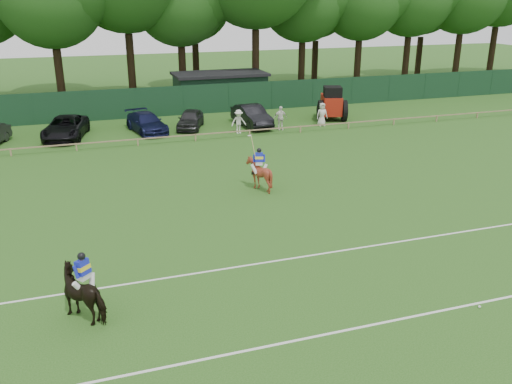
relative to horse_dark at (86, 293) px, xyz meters
name	(u,v)px	position (x,y,z in m)	size (l,w,h in m)	color
ground	(268,250)	(7.05, 2.66, -0.84)	(160.00, 160.00, 0.00)	#1E4C14
horse_dark	(86,293)	(0.00, 0.00, 0.00)	(0.91, 2.00, 1.69)	black
horse_chestnut	(259,174)	(9.05, 9.68, 0.01)	(1.37, 1.54, 1.70)	maroon
suv_black	(66,128)	(-0.57, 24.40, -0.07)	(2.56, 5.55, 1.54)	black
sedan_navy	(147,123)	(5.17, 24.37, -0.13)	(2.01, 4.94, 1.43)	#13173E
hatch_grey	(190,119)	(8.54, 24.59, -0.13)	(1.68, 4.18, 1.42)	#2A2A2C
estate_black	(252,116)	(13.23, 23.75, -0.03)	(1.73, 4.95, 1.63)	black
spectator_left	(239,122)	(11.58, 21.82, 0.04)	(1.14, 0.66, 1.77)	beige
spectator_mid	(280,118)	(14.91, 21.93, 0.06)	(1.06, 0.44, 1.81)	white
spectator_right	(322,114)	(18.49, 22.16, 0.06)	(0.88, 0.57, 1.81)	silver
rider_dark	(83,272)	(0.01, -0.01, 0.75)	(0.78, 0.75, 1.41)	silver
rider_chestnut	(259,160)	(9.05, 9.67, 0.77)	(0.92, 0.73, 2.05)	silver
polo_ball	(479,307)	(12.21, -3.58, -0.80)	(0.09, 0.09, 0.09)	silver
pitch_lines	(302,292)	(7.05, -0.84, -0.84)	(60.00, 5.10, 0.01)	silver
pitch_rail	(181,136)	(7.05, 20.66, -0.40)	(62.10, 0.10, 0.50)	#997F5B
perimeter_fence	(160,102)	(7.05, 29.66, 0.41)	(92.08, 0.08, 2.50)	#14351E
utility_shed	(220,89)	(13.05, 32.66, 0.69)	(8.40, 4.40, 3.04)	#14331E
tree_row	(168,99)	(9.05, 37.66, -0.84)	(96.00, 12.00, 21.00)	#26561C
tractor	(332,104)	(20.18, 23.99, 0.46)	(3.10, 3.78, 2.75)	#A31D0F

